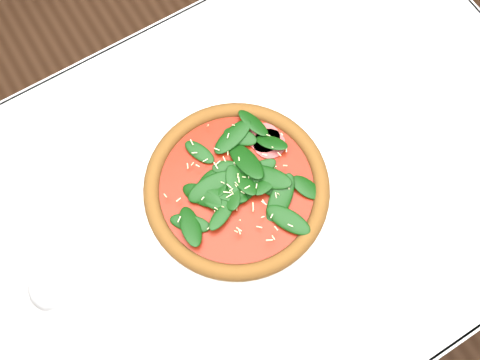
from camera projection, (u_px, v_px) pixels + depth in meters
ground at (247, 264)px, 1.67m from camera, size 6.00×6.00×0.00m
dining_table at (251, 206)px, 1.06m from camera, size 1.21×0.81×0.75m
plate at (237, 191)px, 0.95m from camera, size 0.38×0.38×0.02m
pizza at (237, 187)px, 0.93m from camera, size 0.39×0.39×0.04m
wine_glass at (59, 289)px, 0.77m from camera, size 0.08×0.08×0.20m
saucer_near at (464, 204)px, 0.95m from camera, size 0.15×0.15×0.01m
saucer_far at (301, 23)px, 1.07m from camera, size 0.14×0.14×0.01m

